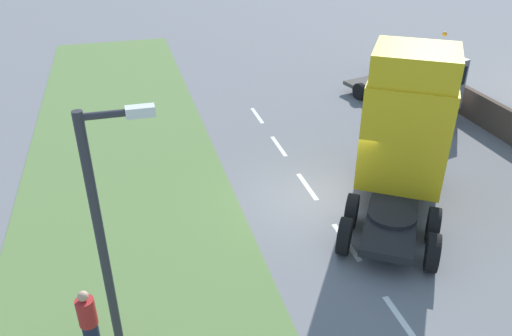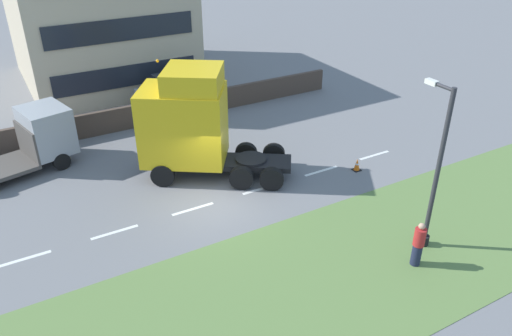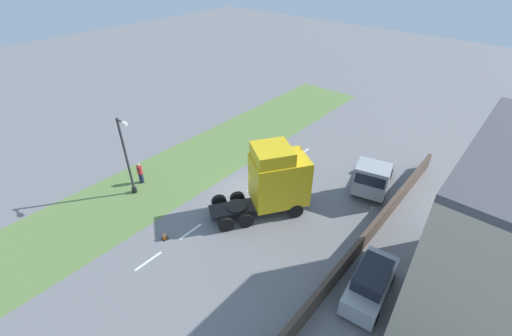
{
  "view_description": "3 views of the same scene",
  "coord_description": "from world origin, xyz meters",
  "px_view_note": "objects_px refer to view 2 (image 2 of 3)",
  "views": [
    {
      "loc": [
        -5.56,
        -12.7,
        8.81
      ],
      "look_at": [
        -1.92,
        0.51,
        1.21
      ],
      "focal_mm": 35.0,
      "sensor_mm": 36.0,
      "label": 1
    },
    {
      "loc": [
        -15.96,
        6.98,
        11.27
      ],
      "look_at": [
        -2.53,
        -0.62,
        2.71
      ],
      "focal_mm": 35.0,
      "sensor_mm": 36.0,
      "label": 2
    },
    {
      "loc": [
        13.53,
        -14.91,
        15.55
      ],
      "look_at": [
        0.59,
        0.26,
        2.22
      ],
      "focal_mm": 24.0,
      "sensor_mm": 36.0,
      "label": 3
    }
  ],
  "objects_px": {
    "flatbed_truck": "(38,137)",
    "traffic_cone_lead": "(357,165)",
    "lamp_post": "(434,180)",
    "lorry_cab": "(189,124)",
    "pedestrian": "(418,245)",
    "parked_car": "(175,91)"
  },
  "relations": [
    {
      "from": "parked_car",
      "to": "lamp_post",
      "type": "height_order",
      "value": "lamp_post"
    },
    {
      "from": "lorry_cab",
      "to": "traffic_cone_lead",
      "type": "distance_m",
      "value": 7.86
    },
    {
      "from": "flatbed_truck",
      "to": "pedestrian",
      "type": "xyz_separation_m",
      "value": [
        -13.91,
        -9.92,
        -0.6
      ]
    },
    {
      "from": "lorry_cab",
      "to": "lamp_post",
      "type": "xyz_separation_m",
      "value": [
        -8.93,
        -5.24,
        0.23
      ]
    },
    {
      "from": "lorry_cab",
      "to": "flatbed_truck",
      "type": "distance_m",
      "value": 7.23
    },
    {
      "from": "lorry_cab",
      "to": "pedestrian",
      "type": "distance_m",
      "value": 10.65
    },
    {
      "from": "pedestrian",
      "to": "traffic_cone_lead",
      "type": "relative_size",
      "value": 2.94
    },
    {
      "from": "parked_car",
      "to": "traffic_cone_lead",
      "type": "bearing_deg",
      "value": -165.37
    },
    {
      "from": "parked_car",
      "to": "flatbed_truck",
      "type": "bearing_deg",
      "value": 108.36
    },
    {
      "from": "flatbed_truck",
      "to": "pedestrian",
      "type": "distance_m",
      "value": 17.1
    },
    {
      "from": "flatbed_truck",
      "to": "lamp_post",
      "type": "distance_m",
      "value": 17.21
    },
    {
      "from": "flatbed_truck",
      "to": "traffic_cone_lead",
      "type": "relative_size",
      "value": 9.87
    },
    {
      "from": "flatbed_truck",
      "to": "lamp_post",
      "type": "height_order",
      "value": "lamp_post"
    },
    {
      "from": "parked_car",
      "to": "pedestrian",
      "type": "distance_m",
      "value": 17.74
    },
    {
      "from": "flatbed_truck",
      "to": "traffic_cone_lead",
      "type": "bearing_deg",
      "value": 44.61
    },
    {
      "from": "flatbed_truck",
      "to": "pedestrian",
      "type": "height_order",
      "value": "flatbed_truck"
    },
    {
      "from": "flatbed_truck",
      "to": "traffic_cone_lead",
      "type": "xyz_separation_m",
      "value": [
        -7.7,
        -12.47,
        -1.15
      ]
    },
    {
      "from": "parked_car",
      "to": "traffic_cone_lead",
      "type": "height_order",
      "value": "parked_car"
    },
    {
      "from": "lorry_cab",
      "to": "pedestrian",
      "type": "height_order",
      "value": "lorry_cab"
    },
    {
      "from": "lorry_cab",
      "to": "lamp_post",
      "type": "distance_m",
      "value": 10.36
    },
    {
      "from": "lorry_cab",
      "to": "pedestrian",
      "type": "relative_size",
      "value": 3.87
    },
    {
      "from": "parked_car",
      "to": "lamp_post",
      "type": "relative_size",
      "value": 0.74
    }
  ]
}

